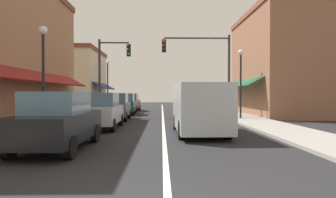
# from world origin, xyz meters

# --- Properties ---
(ground_plane) EXTENTS (80.00, 80.00, 0.00)m
(ground_plane) POSITION_xyz_m (0.00, 18.00, 0.00)
(ground_plane) COLOR black
(sidewalk_left) EXTENTS (2.60, 56.00, 0.12)m
(sidewalk_left) POSITION_xyz_m (-5.50, 18.00, 0.06)
(sidewalk_left) COLOR gray
(sidewalk_left) RESTS_ON ground
(sidewalk_right) EXTENTS (2.60, 56.00, 0.12)m
(sidewalk_right) POSITION_xyz_m (5.50, 18.00, 0.06)
(sidewalk_right) COLOR gray
(sidewalk_right) RESTS_ON ground
(lane_center_stripe) EXTENTS (0.14, 52.00, 0.01)m
(lane_center_stripe) POSITION_xyz_m (0.00, 18.00, 0.00)
(lane_center_stripe) COLOR silver
(lane_center_stripe) RESTS_ON ground
(storefront_right_block) EXTENTS (7.21, 10.20, 8.32)m
(storefront_right_block) POSITION_xyz_m (9.75, 20.00, 4.16)
(storefront_right_block) COLOR #8E5B42
(storefront_right_block) RESTS_ON ground
(storefront_far_left) EXTENTS (6.15, 8.20, 6.48)m
(storefront_far_left) POSITION_xyz_m (-9.21, 28.00, 3.24)
(storefront_far_left) COLOR beige
(storefront_far_left) RESTS_ON ground
(parked_car_nearest_left) EXTENTS (1.81, 4.11, 1.77)m
(parked_car_nearest_left) POSITION_xyz_m (-3.25, 5.52, 0.88)
(parked_car_nearest_left) COLOR black
(parked_car_nearest_left) RESTS_ON ground
(parked_car_second_left) EXTENTS (1.81, 4.11, 1.77)m
(parked_car_second_left) POSITION_xyz_m (-3.09, 10.95, 0.88)
(parked_car_second_left) COLOR #B7BABF
(parked_car_second_left) RESTS_ON ground
(parked_car_third_left) EXTENTS (1.86, 4.14, 1.77)m
(parked_car_third_left) POSITION_xyz_m (-3.14, 15.79, 0.88)
(parked_car_third_left) COLOR #4C5156
(parked_car_third_left) RESTS_ON ground
(parked_car_far_left) EXTENTS (1.87, 4.14, 1.77)m
(parked_car_far_left) POSITION_xyz_m (-3.19, 20.95, 0.88)
(parked_car_far_left) COLOR #0F4C33
(parked_car_far_left) RESTS_ON ground
(parked_car_distant_left) EXTENTS (1.86, 4.14, 1.77)m
(parked_car_distant_left) POSITION_xyz_m (-3.26, 25.78, 0.88)
(parked_car_distant_left) COLOR maroon
(parked_car_distant_left) RESTS_ON ground
(van_in_lane) EXTENTS (2.06, 5.21, 2.12)m
(van_in_lane) POSITION_xyz_m (1.51, 9.04, 1.15)
(van_in_lane) COLOR #B2B7BC
(van_in_lane) RESTS_ON ground
(traffic_signal_mast_arm) EXTENTS (4.96, 0.50, 6.01)m
(traffic_signal_mast_arm) POSITION_xyz_m (3.15, 17.57, 4.08)
(traffic_signal_mast_arm) COLOR #333333
(traffic_signal_mast_arm) RESTS_ON ground
(traffic_signal_left_corner) EXTENTS (2.47, 0.50, 5.85)m
(traffic_signal_left_corner) POSITION_xyz_m (-4.05, 18.69, 3.80)
(traffic_signal_left_corner) COLOR #333333
(traffic_signal_left_corner) RESTS_ON ground
(street_lamp_left_near) EXTENTS (0.36, 0.36, 4.57)m
(street_lamp_left_near) POSITION_xyz_m (-5.08, 8.99, 3.10)
(street_lamp_left_near) COLOR black
(street_lamp_left_near) RESTS_ON ground
(street_lamp_right_mid) EXTENTS (0.36, 0.36, 4.62)m
(street_lamp_right_mid) POSITION_xyz_m (5.10, 15.59, 3.13)
(street_lamp_right_mid) COLOR black
(street_lamp_right_mid) RESTS_ON ground
(street_lamp_left_far) EXTENTS (0.36, 0.36, 4.86)m
(street_lamp_left_far) POSITION_xyz_m (-5.16, 24.02, 3.27)
(street_lamp_left_far) COLOR black
(street_lamp_left_far) RESTS_ON ground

